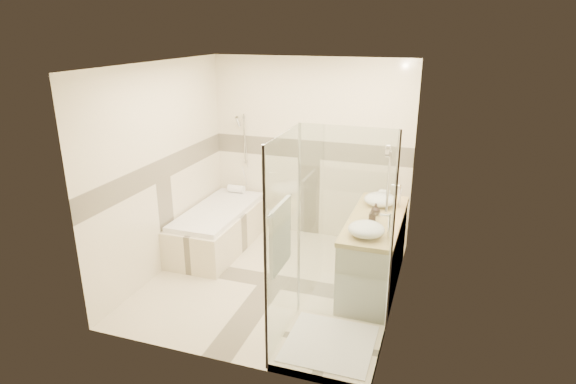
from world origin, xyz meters
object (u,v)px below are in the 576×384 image
(vanity, at_px, (374,251))
(vessel_sink_near, at_px, (380,199))
(vessel_sink_far, at_px, (366,229))
(amenity_bottle_b, at_px, (376,209))
(shower_enclosure, at_px, (321,297))
(bathtub, at_px, (219,226))
(amenity_bottle_a, at_px, (373,215))

(vanity, bearing_deg, vessel_sink_near, 92.95)
(vessel_sink_far, height_order, amenity_bottle_b, vessel_sink_far)
(vanity, bearing_deg, shower_enclosure, -102.97)
(bathtub, bearing_deg, shower_enclosure, -41.10)
(shower_enclosure, height_order, amenity_bottle_b, shower_enclosure)
(vessel_sink_near, height_order, amenity_bottle_b, vessel_sink_near)
(vanity, height_order, shower_enclosure, shower_enclosure)
(bathtub, distance_m, amenity_bottle_a, 2.28)
(shower_enclosure, bearing_deg, amenity_bottle_b, 78.38)
(shower_enclosure, relative_size, vessel_sink_far, 5.46)
(vanity, relative_size, shower_enclosure, 0.79)
(shower_enclosure, height_order, amenity_bottle_a, shower_enclosure)
(amenity_bottle_a, bearing_deg, vanity, 82.97)
(amenity_bottle_b, bearing_deg, vanity, -70.31)
(bathtub, height_order, shower_enclosure, shower_enclosure)
(bathtub, height_order, amenity_bottle_a, amenity_bottle_a)
(bathtub, xyz_separation_m, shower_enclosure, (1.86, -1.62, 0.20))
(bathtub, height_order, vessel_sink_far, vessel_sink_far)
(bathtub, height_order, vanity, vanity)
(vessel_sink_far, bearing_deg, vanity, 87.90)
(amenity_bottle_b, bearing_deg, vessel_sink_far, -90.00)
(amenity_bottle_a, bearing_deg, vessel_sink_far, -90.00)
(amenity_bottle_a, bearing_deg, amenity_bottle_b, 90.00)
(shower_enclosure, distance_m, vessel_sink_near, 1.73)
(shower_enclosure, xyz_separation_m, amenity_bottle_b, (0.27, 1.33, 0.41))
(shower_enclosure, relative_size, amenity_bottle_a, 12.76)
(vanity, xyz_separation_m, vessel_sink_far, (-0.02, -0.54, 0.50))
(vessel_sink_near, relative_size, amenity_bottle_b, 2.70)
(amenity_bottle_a, bearing_deg, vessel_sink_near, 90.00)
(bathtub, distance_m, vessel_sink_far, 2.39)
(vessel_sink_far, distance_m, amenity_bottle_b, 0.60)
(bathtub, height_order, vessel_sink_near, vessel_sink_near)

